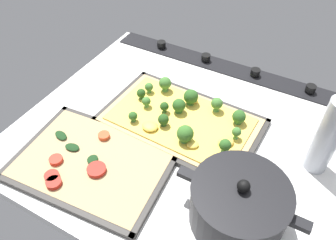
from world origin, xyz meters
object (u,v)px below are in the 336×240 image
veggie_pizza_back (91,162)px  oil_bottle (329,135)px  baking_tray_front (180,123)px  broccoli_pizza (182,118)px  cooking_pot (238,205)px  baking_tray_back (93,163)px

veggie_pizza_back → oil_bottle: (-44.47, -24.16, 9.22)cm
baking_tray_front → broccoli_pizza: broccoli_pizza is taller
baking_tray_front → veggie_pizza_back: veggie_pizza_back is taller
broccoli_pizza → cooking_pot: 28.66cm
baking_tray_front → baking_tray_back: (11.36, 21.29, 0.00)cm
baking_tray_front → oil_bottle: bearing=-175.4°
baking_tray_back → oil_bottle: 51.22cm
baking_tray_front → cooking_pot: bearing=139.6°
baking_tray_front → oil_bottle: (-32.83, -2.62, 9.90)cm
veggie_pizza_back → oil_bottle: size_ratio=1.39×
baking_tray_back → cooking_pot: cooking_pot is taller
baking_tray_front → cooking_pot: 28.93cm
broccoli_pizza → baking_tray_back: 24.60cm
baking_tray_front → veggie_pizza_back: size_ratio=1.20×
broccoli_pizza → cooking_pot: (-21.43, 18.79, 3.06)cm
broccoli_pizza → veggie_pizza_back: (11.97, 21.83, -0.93)cm
cooking_pot → broccoli_pizza: bearing=-41.2°
baking_tray_back → veggie_pizza_back: bearing=42.2°
veggie_pizza_back → cooking_pot: 33.77cm
veggie_pizza_back → oil_bottle: oil_bottle is taller
veggie_pizza_back → broccoli_pizza: bearing=-118.7°
veggie_pizza_back → cooking_pot: bearing=-174.8°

